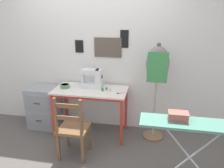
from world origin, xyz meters
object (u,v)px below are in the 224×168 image
object	(u,v)px
thread_spool_far_edge	(110,90)
filing_cabinet	(44,107)
sewing_machine	(93,79)
thread_spool_mid_table	(107,89)
thread_spool_near_machine	(103,90)
dress_form	(157,70)
ironing_board	(194,127)
fabric_bowl	(65,86)
scissors	(120,93)
wooden_chair	(73,129)
storage_box	(178,116)

from	to	relation	value
thread_spool_far_edge	filing_cabinet	world-z (taller)	thread_spool_far_edge
sewing_machine	thread_spool_mid_table	bearing A→B (deg)	-16.68
thread_spool_near_machine	dress_form	distance (m)	0.87
thread_spool_near_machine	ironing_board	size ratio (longest dim) A/B	0.04
filing_cabinet	sewing_machine	bearing A→B (deg)	-0.24
fabric_bowl	thread_spool_far_edge	bearing A→B (deg)	-0.01
scissors	ironing_board	bearing A→B (deg)	-43.23
thread_spool_near_machine	wooden_chair	xyz separation A→B (m)	(-0.28, -0.60, -0.37)
thread_spool_mid_table	sewing_machine	bearing A→B (deg)	163.32
ironing_board	filing_cabinet	bearing A→B (deg)	155.24
ironing_board	storage_box	world-z (taller)	storage_box
thread_spool_mid_table	scissors	bearing A→B (deg)	-26.36
sewing_machine	thread_spool_far_edge	bearing A→B (deg)	-19.79
wooden_chair	storage_box	xyz separation A→B (m)	(1.31, -0.28, 0.45)
thread_spool_near_machine	filing_cabinet	world-z (taller)	thread_spool_near_machine
thread_spool_mid_table	thread_spool_far_edge	bearing A→B (deg)	-31.52
sewing_machine	storage_box	bearing A→B (deg)	-39.58
fabric_bowl	wooden_chair	bearing A→B (deg)	-61.10
thread_spool_far_edge	wooden_chair	world-z (taller)	wooden_chair
fabric_bowl	ironing_board	xyz separation A→B (m)	(1.82, -0.94, -0.02)
thread_spool_near_machine	storage_box	world-z (taller)	storage_box
sewing_machine	thread_spool_far_edge	distance (m)	0.33
thread_spool_far_edge	ironing_board	distance (m)	1.44
fabric_bowl	thread_spool_far_edge	distance (m)	0.73
storage_box	wooden_chair	bearing A→B (deg)	168.11
filing_cabinet	thread_spool_near_machine	bearing A→B (deg)	-7.38
thread_spool_far_edge	ironing_board	xyz separation A→B (m)	(1.09, -0.94, -0.01)
thread_spool_far_edge	ironing_board	world-z (taller)	ironing_board
scissors	thread_spool_near_machine	xyz separation A→B (m)	(-0.28, 0.05, 0.02)
sewing_machine	thread_spool_near_machine	bearing A→B (deg)	-35.78
wooden_chair	ironing_board	xyz separation A→B (m)	(1.47, -0.31, 0.36)
thread_spool_far_edge	dress_form	size ratio (longest dim) A/B	0.03
scissors	wooden_chair	size ratio (longest dim) A/B	0.15
sewing_machine	thread_spool_near_machine	world-z (taller)	sewing_machine
thread_spool_near_machine	thread_spool_far_edge	size ratio (longest dim) A/B	0.97
ironing_board	dress_form	bearing A→B (deg)	111.22
thread_spool_mid_table	wooden_chair	bearing A→B (deg)	-116.05
thread_spool_mid_table	filing_cabinet	distance (m)	1.21
sewing_machine	thread_spool_mid_table	distance (m)	0.28
sewing_machine	dress_form	size ratio (longest dim) A/B	0.23
sewing_machine	dress_form	xyz separation A→B (m)	(0.99, -0.03, 0.21)
dress_form	fabric_bowl	bearing A→B (deg)	-177.18
thread_spool_near_machine	thread_spool_far_edge	world-z (taller)	thread_spool_near_machine
filing_cabinet	thread_spool_far_edge	bearing A→B (deg)	-5.24
thread_spool_near_machine	scissors	bearing A→B (deg)	-9.87
sewing_machine	ironing_board	distance (m)	1.74
storage_box	dress_form	bearing A→B (deg)	103.36
thread_spool_mid_table	thread_spool_far_edge	size ratio (longest dim) A/B	0.84
wooden_chair	ironing_board	bearing A→B (deg)	-12.00
dress_form	thread_spool_far_edge	bearing A→B (deg)	-174.24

